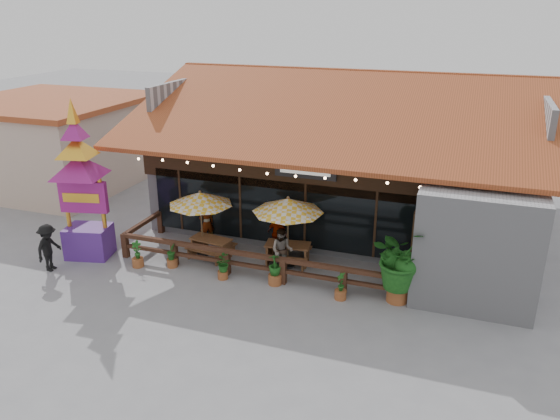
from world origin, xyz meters
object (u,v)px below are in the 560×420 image
at_px(umbrella_left, 200,199).
at_px(thai_sign_tower, 80,170).
at_px(umbrella_right, 288,206).
at_px(picnic_table_left, 211,244).
at_px(tropical_plant, 400,260).
at_px(pedestrian, 49,248).
at_px(picnic_table_right, 288,250).

height_order(umbrella_left, thai_sign_tower, thai_sign_tower).
bearing_deg(umbrella_right, picnic_table_left, -177.09).
bearing_deg(umbrella_right, tropical_plant, -15.72).
bearing_deg(umbrella_right, pedestrian, -158.60).
relative_size(umbrella_right, picnic_table_right, 1.73).
bearing_deg(thai_sign_tower, pedestrian, -110.95).
bearing_deg(tropical_plant, pedestrian, -170.83).
bearing_deg(thai_sign_tower, umbrella_right, 12.54).
distance_m(umbrella_right, pedestrian, 8.23).
bearing_deg(picnic_table_right, umbrella_left, -173.83).
bearing_deg(umbrella_left, umbrella_right, 1.55).
relative_size(picnic_table_right, pedestrian, 1.02).
bearing_deg(picnic_table_left, umbrella_left, 171.04).
xyz_separation_m(picnic_table_left, thai_sign_tower, (-4.15, -1.41, 2.76)).
relative_size(picnic_table_right, tropical_plant, 0.70).
distance_m(thai_sign_tower, tropical_plant, 11.10).
height_order(thai_sign_tower, tropical_plant, thai_sign_tower).
bearing_deg(tropical_plant, picnic_table_right, 161.30).
height_order(umbrella_right, thai_sign_tower, thai_sign_tower).
distance_m(thai_sign_tower, pedestrian, 2.82).
height_order(picnic_table_right, pedestrian, pedestrian).
bearing_deg(tropical_plant, thai_sign_tower, -177.62).
xyz_separation_m(picnic_table_left, picnic_table_right, (2.77, 0.40, 0.03)).
height_order(picnic_table_right, tropical_plant, tropical_plant).
height_order(picnic_table_right, thai_sign_tower, thai_sign_tower).
xyz_separation_m(umbrella_left, thai_sign_tower, (-3.79, -1.47, 1.09)).
relative_size(picnic_table_left, picnic_table_right, 0.95).
distance_m(umbrella_right, tropical_plant, 4.17).
relative_size(umbrella_right, tropical_plant, 1.21).
distance_m(umbrella_left, thai_sign_tower, 4.20).
xyz_separation_m(picnic_table_right, pedestrian, (-7.46, -3.21, 0.33)).
bearing_deg(picnic_table_left, thai_sign_tower, -161.20).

